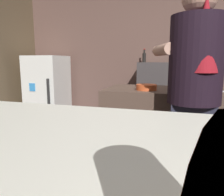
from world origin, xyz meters
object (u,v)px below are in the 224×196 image
Objects in this scene: mixing_bowl at (146,87)px; bottle_vinegar at (176,56)px; mini_fridge at (48,94)px; bartender at (194,91)px; bottle_olive_oil at (144,57)px.

bottle_vinegar is at bearing 79.84° from mixing_bowl.
mini_fridge is 5.40× the size of bottle_vinegar.
bartender is 0.49m from mixing_bowl.
bartender is at bearing -85.31° from bottle_vinegar.
mini_fridge is 6.25× the size of bottle_olive_oil.
mixing_bowl is at bearing -80.93° from bottle_olive_oil.
bottle_olive_oil is (-0.59, 1.76, 0.25)m from bartender.
bartender reaches higher than bottle_vinegar.
bottle_olive_oil is (-0.45, 0.16, -0.01)m from bottle_vinegar.
bottle_vinegar is (-0.13, 1.60, 0.27)m from bartender.
bottle_olive_oil is at bearing 99.07° from mixing_bowl.
bottle_vinegar is 1.16× the size of bottle_olive_oil.
bottle_olive_oil is at bearing 160.73° from bottle_vinegar.
mixing_bowl is (-0.36, 0.34, -0.03)m from bartender.
mini_fridge is at bearing -171.12° from bottle_olive_oil.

